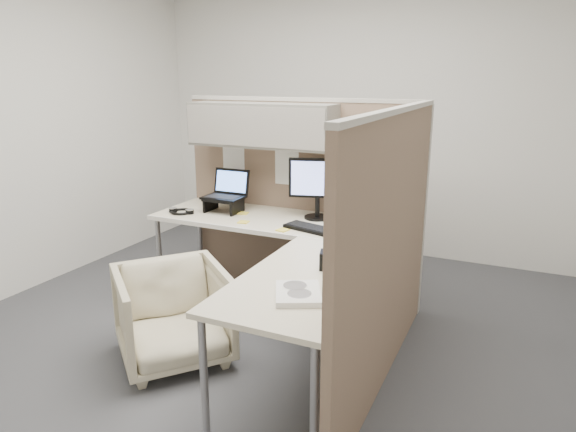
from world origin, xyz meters
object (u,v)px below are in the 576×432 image
at_px(monitor_left, 318,183).
at_px(keyboard, 315,229).
at_px(desk, 284,244).
at_px(office_chair, 173,310).

xyz_separation_m(monitor_left, keyboard, (0.11, -0.32, -0.26)).
relative_size(desk, office_chair, 2.92).
distance_m(office_chair, monitor_left, 1.42).
bearing_deg(office_chair, desk, -0.61).
xyz_separation_m(desk, office_chair, (-0.51, -0.58, -0.34)).
height_order(desk, office_chair, desk).
xyz_separation_m(office_chair, keyboard, (0.65, 0.82, 0.40)).
relative_size(desk, monitor_left, 4.29).
bearing_deg(monitor_left, office_chair, -131.83).
height_order(office_chair, keyboard, keyboard).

